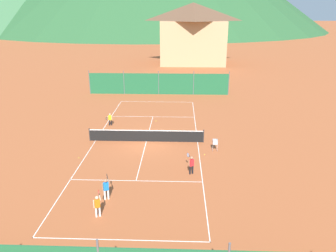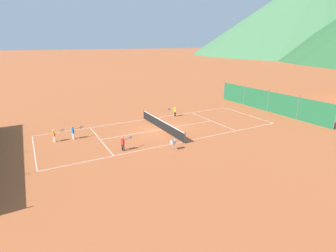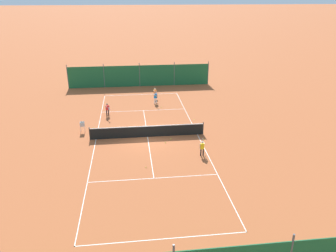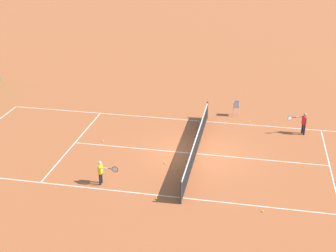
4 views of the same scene
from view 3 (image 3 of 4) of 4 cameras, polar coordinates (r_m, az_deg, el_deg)
ground_plane at (r=26.49m, az=-3.58°, el=-1.90°), size 600.00×600.00×0.00m
court_line_markings at (r=26.49m, az=-3.58°, el=-1.90°), size 8.25×23.85×0.01m
tennis_net at (r=26.29m, az=-3.60°, el=-0.91°), size 9.18×0.08×1.06m
windscreen_fence_near at (r=40.79m, az=-4.97°, el=8.69°), size 17.28×0.08×2.90m
player_far_baseline at (r=31.23m, az=-10.50°, el=2.99°), size 0.47×1.04×1.22m
player_near_service at (r=23.37m, az=5.98°, el=-3.64°), size 0.39×0.96×1.13m
player_far_service at (r=34.25m, az=-2.19°, el=5.11°), size 0.40×1.08×1.25m
player_near_baseline at (r=35.81m, az=-2.26°, el=5.82°), size 0.38×1.04×1.19m
tennis_ball_by_net_left at (r=25.37m, az=-0.46°, el=-2.90°), size 0.07×0.07×0.07m
tennis_ball_alley_right at (r=26.10m, az=6.29°, el=-2.30°), size 0.07×0.07×0.07m
tennis_ball_service_box at (r=33.20m, az=-1.17°, el=3.29°), size 0.07×0.07×0.07m
tennis_ball_by_net_right at (r=26.02m, az=0.50°, el=-2.24°), size 0.07×0.07×0.07m
tennis_ball_far_corner at (r=21.99m, az=-3.85°, el=-7.17°), size 0.07×0.07×0.07m
tennis_ball_near_corner at (r=30.05m, az=4.59°, el=1.15°), size 0.07×0.07×0.07m
tennis_ball_mid_court at (r=28.87m, az=-12.80°, el=-0.27°), size 0.07×0.07×0.07m
ball_hopper at (r=28.01m, az=-14.69°, el=0.21°), size 0.36×0.36×0.89m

